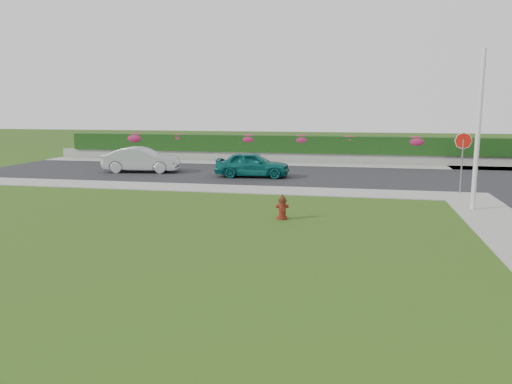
% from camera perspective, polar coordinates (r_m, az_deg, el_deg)
% --- Properties ---
extents(ground, '(120.00, 120.00, 0.00)m').
position_cam_1_polar(ground, '(12.68, -0.77, -6.65)').
color(ground, black).
rests_on(ground, ground).
extents(street_far, '(26.00, 8.00, 0.04)m').
position_cam_1_polar(street_far, '(27.20, -4.86, 2.19)').
color(street_far, black).
rests_on(street_far, ground).
extents(sidewalk_far, '(24.00, 2.00, 0.04)m').
position_cam_1_polar(sidewalk_far, '(22.86, -10.78, 0.62)').
color(sidewalk_far, gray).
rests_on(sidewalk_far, ground).
extents(curb_corner, '(2.00, 2.00, 0.04)m').
position_cam_1_polar(curb_corner, '(21.65, 23.04, -0.50)').
color(curb_corner, gray).
rests_on(curb_corner, ground).
extents(sidewalk_beyond, '(34.00, 2.00, 0.04)m').
position_cam_1_polar(sidewalk_beyond, '(31.30, 4.78, 3.18)').
color(sidewalk_beyond, gray).
rests_on(sidewalk_beyond, ground).
extents(retaining_wall, '(34.00, 0.40, 0.60)m').
position_cam_1_polar(retaining_wall, '(32.75, 5.09, 3.96)').
color(retaining_wall, gray).
rests_on(retaining_wall, ground).
extents(hedge, '(32.00, 0.90, 1.10)m').
position_cam_1_polar(hedge, '(32.77, 5.13, 5.46)').
color(hedge, black).
rests_on(hedge, retaining_wall).
extents(fire_hydrant, '(0.41, 0.39, 0.80)m').
position_cam_1_polar(fire_hydrant, '(16.02, 3.02, -1.79)').
color(fire_hydrant, '#52150C').
rests_on(fire_hydrant, ground).
extents(sedan_teal, '(3.85, 1.77, 1.28)m').
position_cam_1_polar(sedan_teal, '(25.35, -0.42, 3.18)').
color(sedan_teal, '#0C5C58').
rests_on(sedan_teal, street_far).
extents(sedan_silver, '(4.24, 1.97, 1.35)m').
position_cam_1_polar(sedan_silver, '(27.97, -12.93, 3.62)').
color(sedan_silver, '#AEB1B6').
rests_on(sedan_silver, street_far).
extents(utility_pole, '(0.16, 0.16, 5.50)m').
position_cam_1_polar(utility_pole, '(18.65, 24.05, 6.36)').
color(utility_pole, silver).
rests_on(utility_pole, ground).
extents(stop_sign, '(0.69, 0.06, 2.54)m').
position_cam_1_polar(stop_sign, '(22.17, 22.57, 4.63)').
color(stop_sign, slate).
rests_on(stop_sign, ground).
extents(flower_clump_a, '(1.49, 0.96, 0.75)m').
position_cam_1_polar(flower_clump_a, '(35.76, -13.50, 5.99)').
color(flower_clump_a, '#C12153').
rests_on(flower_clump_a, hedge).
extents(flower_clump_b, '(1.14, 0.74, 0.57)m').
position_cam_1_polar(flower_clump_b, '(34.56, -8.79, 6.14)').
color(flower_clump_b, '#C12153').
rests_on(flower_clump_b, hedge).
extents(flower_clump_c, '(1.32, 0.85, 0.66)m').
position_cam_1_polar(flower_clump_c, '(33.20, -0.80, 6.05)').
color(flower_clump_c, '#C12153').
rests_on(flower_clump_c, hedge).
extents(flower_clump_d, '(1.29, 0.83, 0.64)m').
position_cam_1_polar(flower_clump_d, '(32.64, 5.28, 5.96)').
color(flower_clump_d, '#C12153').
rests_on(flower_clump_d, hedge).
extents(flower_clump_e, '(1.11, 0.71, 0.56)m').
position_cam_1_polar(flower_clump_e, '(32.46, 10.66, 5.87)').
color(flower_clump_e, '#C12153').
rests_on(flower_clump_e, hedge).
extents(flower_clump_f, '(1.41, 0.90, 0.70)m').
position_cam_1_polar(flower_clump_f, '(32.66, 17.85, 5.49)').
color(flower_clump_f, '#C12153').
rests_on(flower_clump_f, hedge).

